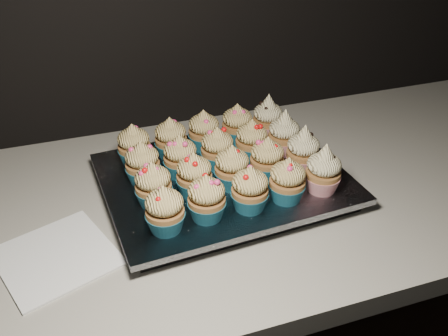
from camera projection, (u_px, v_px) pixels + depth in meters
name	position (u px, v px, depth m)	size (l,w,h in m)	color
worktop	(111.00, 223.00, 0.89)	(2.44, 0.64, 0.04)	beige
napkin	(56.00, 257.00, 0.79)	(0.17, 0.17, 0.00)	white
baking_tray	(224.00, 185.00, 0.94)	(0.40, 0.31, 0.02)	black
foil_lining	(224.00, 178.00, 0.93)	(0.44, 0.34, 0.01)	silver
cupcake_0	(165.00, 210.00, 0.78)	(0.06, 0.06, 0.08)	#1C6983
cupcake_1	(207.00, 199.00, 0.80)	(0.06, 0.06, 0.08)	#1C6983
cupcake_2	(250.00, 190.00, 0.82)	(0.06, 0.06, 0.08)	#1C6983
cupcake_3	(287.00, 181.00, 0.84)	(0.06, 0.06, 0.08)	#1C6983
cupcake_4	(323.00, 171.00, 0.86)	(0.06, 0.06, 0.10)	#AE182A
cupcake_5	(153.00, 185.00, 0.83)	(0.06, 0.06, 0.08)	#1C6983
cupcake_6	(194.00, 176.00, 0.86)	(0.06, 0.06, 0.08)	#1C6983
cupcake_7	(232.00, 168.00, 0.88)	(0.06, 0.06, 0.08)	#1C6983
cupcake_8	(267.00, 159.00, 0.90)	(0.06, 0.06, 0.08)	#1C6983
cupcake_9	(303.00, 151.00, 0.92)	(0.06, 0.06, 0.10)	#AE182A
cupcake_10	(142.00, 164.00, 0.89)	(0.06, 0.06, 0.08)	#1C6983
cupcake_11	(180.00, 157.00, 0.91)	(0.06, 0.06, 0.08)	#1C6983
cupcake_12	(217.00, 149.00, 0.93)	(0.06, 0.06, 0.08)	#1C6983
cupcake_13	(251.00, 141.00, 0.96)	(0.06, 0.06, 0.08)	#1C6983
cupcake_14	(284.00, 134.00, 0.97)	(0.06, 0.06, 0.10)	#AE182A
cupcake_15	(134.00, 146.00, 0.94)	(0.06, 0.06, 0.08)	#1C6983
cupcake_16	(171.00, 139.00, 0.96)	(0.06, 0.06, 0.08)	#1C6983
cupcake_17	(204.00, 131.00, 0.99)	(0.06, 0.06, 0.08)	#1C6983
cupcake_18	(237.00, 124.00, 1.01)	(0.06, 0.06, 0.08)	#1C6983
cupcake_19	(268.00, 118.00, 1.03)	(0.06, 0.06, 0.10)	#AE182A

